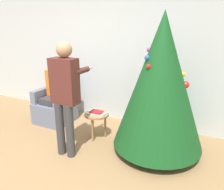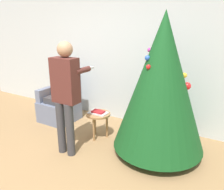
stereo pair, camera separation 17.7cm
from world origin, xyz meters
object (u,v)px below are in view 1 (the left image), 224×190
object	(u,v)px
person_seated	(54,89)
christmas_tree	(160,82)
armchair	(56,105)
person_standing	(65,91)
side_stool	(97,117)

from	to	relation	value
person_seated	christmas_tree	bearing A→B (deg)	-4.89
christmas_tree	armchair	world-z (taller)	christmas_tree
armchair	person_standing	world-z (taller)	person_standing
christmas_tree	person_seated	bearing A→B (deg)	175.11
armchair	side_stool	world-z (taller)	armchair
armchair	side_stool	distance (m)	1.11
armchair	person_standing	bearing A→B (deg)	-42.28
armchair	person_seated	world-z (taller)	person_seated
christmas_tree	side_stool	bearing A→B (deg)	-176.95
armchair	side_stool	xyz separation A→B (m)	(1.08, -0.26, 0.03)
christmas_tree	side_stool	xyz separation A→B (m)	(-1.02, -0.05, -0.71)
christmas_tree	person_standing	size ratio (longest dim) A/B	1.24
person_seated	person_standing	distance (m)	1.29
person_seated	side_stool	distance (m)	1.14
christmas_tree	person_seated	size ratio (longest dim) A/B	1.66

